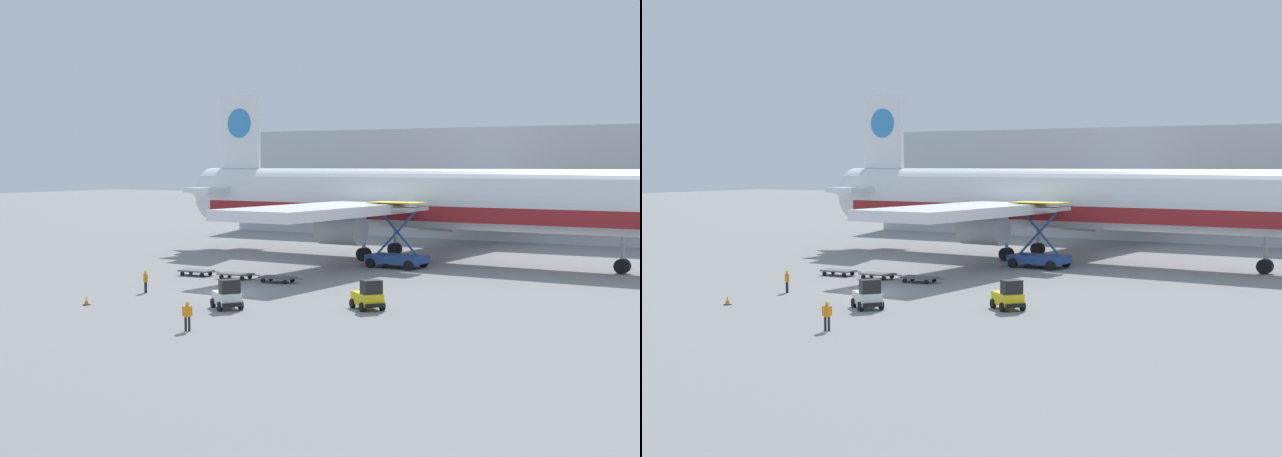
% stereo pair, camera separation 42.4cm
% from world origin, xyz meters
% --- Properties ---
extents(ground_plane, '(400.00, 400.00, 0.00)m').
position_xyz_m(ground_plane, '(0.00, 0.00, 0.00)').
color(ground_plane, gray).
extents(terminal_building, '(90.00, 18.20, 14.00)m').
position_xyz_m(terminal_building, '(9.04, 61.22, 6.99)').
color(terminal_building, '#B2B7BC').
rests_on(terminal_building, ground_plane).
extents(airplane_main, '(58.10, 48.31, 17.00)m').
position_xyz_m(airplane_main, '(2.35, 27.46, 5.84)').
color(airplane_main, white).
rests_on(airplane_main, ground_plane).
extents(scissor_lift_loader, '(5.33, 3.57, 6.00)m').
position_xyz_m(scissor_lift_loader, '(4.11, 20.88, 2.24)').
color(scissor_lift_loader, '#284C99').
rests_on(scissor_lift_loader, ground_plane).
extents(baggage_tug_foreground, '(2.80, 2.64, 2.00)m').
position_xyz_m(baggage_tug_foreground, '(4.66, -5.94, 0.88)').
color(baggage_tug_foreground, silver).
rests_on(baggage_tug_foreground, ground_plane).
extents(baggage_tug_mid, '(2.79, 2.67, 2.00)m').
position_xyz_m(baggage_tug_mid, '(12.70, -1.53, 0.88)').
color(baggage_tug_mid, yellow).
rests_on(baggage_tug_mid, ground_plane).
extents(baggage_dolly_lead, '(3.75, 1.71, 0.48)m').
position_xyz_m(baggage_dolly_lead, '(-8.03, 6.90, 0.39)').
color(baggage_dolly_lead, '#56565B').
rests_on(baggage_dolly_lead, ground_plane).
extents(baggage_dolly_second, '(3.75, 1.71, 0.48)m').
position_xyz_m(baggage_dolly_second, '(-3.85, 6.80, 0.39)').
color(baggage_dolly_second, '#56565B').
rests_on(baggage_dolly_second, ground_plane).
extents(baggage_dolly_third, '(3.75, 1.71, 0.48)m').
position_xyz_m(baggage_dolly_third, '(0.38, 6.66, 0.39)').
color(baggage_dolly_third, '#56565B').
rests_on(baggage_dolly_third, ground_plane).
extents(ground_crew_near, '(0.51, 0.37, 1.68)m').
position_xyz_m(ground_crew_near, '(-4.87, -3.06, 0.98)').
color(ground_crew_near, black).
rests_on(ground_crew_near, ground_plane).
extents(ground_crew_far, '(0.47, 0.39, 1.71)m').
position_xyz_m(ground_crew_far, '(7.31, -13.37, 1.00)').
color(ground_crew_far, black).
rests_on(ground_crew_far, ground_plane).
extents(traffic_cone_near, '(0.40, 0.40, 0.58)m').
position_xyz_m(traffic_cone_near, '(-4.50, -9.39, 0.28)').
color(traffic_cone_near, black).
rests_on(traffic_cone_near, ground_plane).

